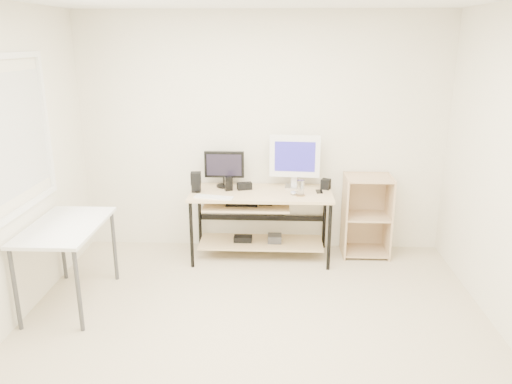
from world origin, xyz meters
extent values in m
cube|color=beige|center=(0.00, 0.00, -0.01)|extent=(4.00, 4.00, 0.01)
cube|color=#EDE6CE|center=(0.00, 2.00, 1.30)|extent=(4.00, 0.01, 2.60)
cube|color=#EDE6CE|center=(0.00, -2.00, 1.30)|extent=(4.00, 0.01, 2.60)
cube|color=white|center=(-1.98, 0.60, 1.55)|extent=(0.01, 1.00, 1.20)
cube|color=#DABD8A|center=(0.00, 1.66, 0.73)|extent=(1.50, 0.65, 0.03)
cube|color=#DABD8A|center=(-0.15, 1.60, 0.62)|extent=(0.90, 0.49, 0.02)
cube|color=#DABD8A|center=(0.00, 1.71, 0.15)|extent=(1.35, 0.46, 0.02)
cube|color=black|center=(-0.20, 1.60, 0.64)|extent=(0.33, 0.22, 0.01)
cylinder|color=black|center=(0.05, 1.55, 0.64)|extent=(0.14, 0.01, 0.01)
cube|color=#3C3C3E|center=(0.15, 1.71, 0.20)|extent=(0.15, 0.15, 0.08)
cube|color=black|center=(-0.20, 1.71, 0.19)|extent=(0.20, 0.12, 0.06)
cylinder|color=black|center=(-0.71, 1.37, 0.36)|extent=(0.04, 0.04, 0.72)
cylinder|color=black|center=(-0.71, 1.94, 0.36)|extent=(0.04, 0.04, 0.72)
cylinder|color=black|center=(0.71, 1.37, 0.36)|extent=(0.04, 0.04, 0.72)
cylinder|color=black|center=(0.71, 1.94, 0.36)|extent=(0.04, 0.04, 0.72)
cube|color=white|center=(-1.68, 0.60, 0.73)|extent=(0.60, 1.00, 0.03)
cylinder|color=#3C3C3E|center=(-1.94, 0.14, 0.36)|extent=(0.04, 0.04, 0.72)
cylinder|color=#3C3C3E|center=(-1.94, 1.06, 0.36)|extent=(0.04, 0.04, 0.72)
cylinder|color=#3C3C3E|center=(-1.42, 0.14, 0.36)|extent=(0.04, 0.04, 0.72)
cylinder|color=#3C3C3E|center=(-1.42, 1.06, 0.36)|extent=(0.04, 0.04, 0.72)
cube|color=tan|center=(0.91, 1.78, 0.45)|extent=(0.02, 0.40, 0.90)
cube|color=tan|center=(1.39, 1.78, 0.45)|extent=(0.02, 0.40, 0.90)
cube|color=tan|center=(1.15, 1.97, 0.45)|extent=(0.50, 0.02, 0.90)
cube|color=tan|center=(1.15, 1.78, 0.04)|extent=(0.46, 0.38, 0.02)
cube|color=tan|center=(1.15, 1.78, 0.45)|extent=(0.46, 0.38, 0.02)
cube|color=tan|center=(1.15, 1.78, 0.88)|extent=(0.46, 0.38, 0.02)
cylinder|color=black|center=(-0.41, 1.84, 0.76)|extent=(0.18, 0.18, 0.02)
cylinder|color=black|center=(-0.41, 1.84, 0.81)|extent=(0.04, 0.04, 0.09)
cube|color=black|center=(-0.41, 1.84, 1.00)|extent=(0.43, 0.05, 0.29)
cube|color=black|center=(-0.41, 1.81, 1.00)|extent=(0.37, 0.01, 0.23)
cube|color=silver|center=(0.36, 1.83, 0.76)|extent=(0.19, 0.17, 0.02)
cylinder|color=silver|center=(0.36, 1.83, 0.82)|extent=(0.05, 0.05, 0.11)
cube|color=white|center=(0.36, 1.83, 1.10)|extent=(0.54, 0.09, 0.45)
cube|color=navy|center=(0.36, 1.80, 1.10)|extent=(0.46, 0.04, 0.36)
cube|color=white|center=(-0.48, 1.43, 0.76)|extent=(0.41, 0.19, 0.01)
ellipsoid|color=#B8B8BD|center=(0.34, 1.58, 0.77)|extent=(0.07, 0.11, 0.04)
cube|color=black|center=(-0.18, 1.73, 0.79)|extent=(0.17, 0.11, 0.08)
cube|color=black|center=(-0.69, 1.63, 0.79)|extent=(0.10, 0.10, 0.08)
cube|color=black|center=(-0.69, 1.63, 0.90)|extent=(0.12, 0.12, 0.13)
cube|color=black|center=(0.69, 1.79, 0.80)|extent=(0.12, 0.12, 0.11)
cube|color=black|center=(-0.35, 1.69, 0.83)|extent=(0.09, 0.08, 0.15)
cylinder|color=black|center=(-0.67, 1.61, 0.76)|extent=(0.06, 0.06, 0.02)
cube|color=black|center=(0.62, 1.68, 0.75)|extent=(0.07, 0.13, 0.01)
cylinder|color=olive|center=(0.41, 1.54, 0.75)|extent=(0.13, 0.13, 0.01)
cylinder|color=white|center=(0.41, 1.54, 0.84)|extent=(0.10, 0.10, 0.16)
camera|label=1|loc=(0.16, -3.39, 2.30)|focal=35.00mm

